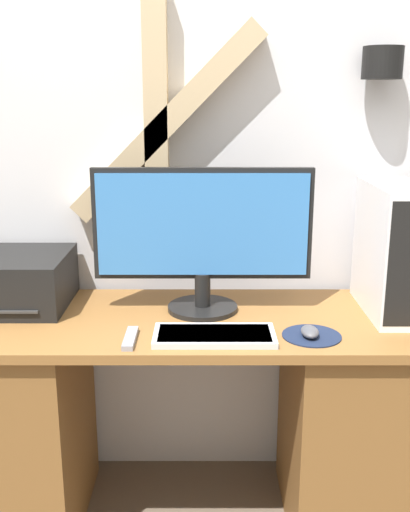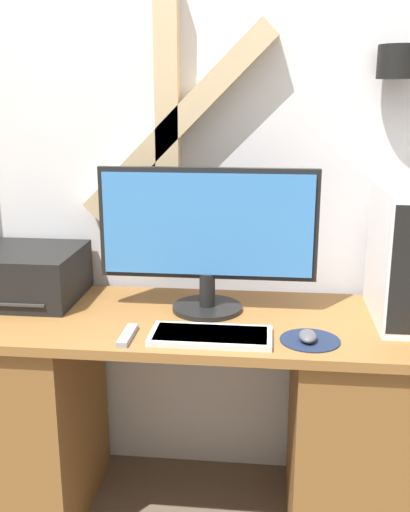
# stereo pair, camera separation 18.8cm
# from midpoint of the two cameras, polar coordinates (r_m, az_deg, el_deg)

# --- Properties ---
(wall_back) EXTENTS (6.40, 0.18, 2.70)m
(wall_back) POSITION_cam_midpoint_polar(r_m,az_deg,el_deg) (2.16, -4.40, 12.66)
(wall_back) COLOR silver
(wall_back) RESTS_ON ground_plane
(desk) EXTENTS (1.65, 0.58, 0.75)m
(desk) POSITION_cam_midpoint_polar(r_m,az_deg,el_deg) (2.10, -4.41, -15.12)
(desk) COLOR brown
(desk) RESTS_ON ground_plane
(monitor) EXTENTS (0.71, 0.23, 0.47)m
(monitor) POSITION_cam_midpoint_polar(r_m,az_deg,el_deg) (1.93, -2.77, 2.23)
(monitor) COLOR black
(monitor) RESTS_ON desk
(keyboard) EXTENTS (0.36, 0.16, 0.02)m
(keyboard) POSITION_cam_midpoint_polar(r_m,az_deg,el_deg) (1.78, -1.91, -7.61)
(keyboard) COLOR silver
(keyboard) RESTS_ON desk
(mousepad) EXTENTS (0.18, 0.18, 0.00)m
(mousepad) POSITION_cam_midpoint_polar(r_m,az_deg,el_deg) (1.81, 7.43, -7.61)
(mousepad) COLOR #19233D
(mousepad) RESTS_ON desk
(mouse) EXTENTS (0.05, 0.08, 0.03)m
(mouse) POSITION_cam_midpoint_polar(r_m,az_deg,el_deg) (1.79, 7.24, -7.24)
(mouse) COLOR #4C4C51
(mouse) RESTS_ON mousepad
(computer_tower) EXTENTS (0.16, 0.38, 0.42)m
(computer_tower) POSITION_cam_midpoint_polar(r_m,az_deg,el_deg) (2.00, 15.21, 0.54)
(computer_tower) COLOR white
(computer_tower) RESTS_ON desk
(printer) EXTENTS (0.37, 0.36, 0.18)m
(printer) POSITION_cam_midpoint_polar(r_m,az_deg,el_deg) (2.16, -20.02, -2.22)
(printer) COLOR black
(printer) RESTS_ON desk
(remote_control) EXTENTS (0.03, 0.15, 0.02)m
(remote_control) POSITION_cam_midpoint_polar(r_m,az_deg,el_deg) (1.79, -9.93, -7.78)
(remote_control) COLOR gray
(remote_control) RESTS_ON desk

